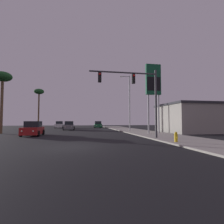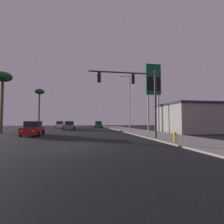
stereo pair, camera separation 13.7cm
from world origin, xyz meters
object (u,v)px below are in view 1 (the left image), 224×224
object	(u,v)px
street_lamp	(129,100)
gas_station_sign	(153,83)
car_red	(33,129)
traffic_light_mast	(138,89)
car_grey	(69,126)
car_green	(98,125)
fire_hydrant	(176,137)
car_white	(60,125)
palm_tree_far	(39,94)
palm_tree_near	(3,80)

from	to	relation	value
street_lamp	gas_station_sign	distance (m)	6.45
car_red	traffic_light_mast	distance (m)	13.00
car_grey	car_red	world-z (taller)	same
car_red	street_lamp	distance (m)	14.92
car_grey	traffic_light_mast	bearing A→B (deg)	110.14
traffic_light_mast	street_lamp	bearing A→B (deg)	78.49
car_green	car_red	distance (m)	25.34
car_red	fire_hydrant	bearing A→B (deg)	141.60
traffic_light_mast	fire_hydrant	world-z (taller)	traffic_light_mast
car_green	traffic_light_mast	xyz separation A→B (m)	(0.91, -29.45, 3.92)
car_green	car_white	size ratio (longest dim) A/B	1.01
palm_tree_far	traffic_light_mast	bearing A→B (deg)	-62.56
palm_tree_far	palm_tree_near	world-z (taller)	palm_tree_far
street_lamp	palm_tree_near	bearing A→B (deg)	-175.13
gas_station_sign	traffic_light_mast	bearing A→B (deg)	-125.54
traffic_light_mast	gas_station_sign	bearing A→B (deg)	54.46
palm_tree_far	street_lamp	bearing A→B (deg)	-45.70
street_lamp	fire_hydrant	size ratio (longest dim) A/B	11.84
street_lamp	gas_station_sign	xyz separation A→B (m)	(1.62, -6.06, 1.50)
fire_hydrant	car_grey	bearing A→B (deg)	112.46
fire_hydrant	street_lamp	bearing A→B (deg)	87.90
palm_tree_far	palm_tree_near	distance (m)	20.04
car_white	palm_tree_far	distance (m)	9.24
traffic_light_mast	palm_tree_near	distance (m)	18.97
car_white	palm_tree_far	size ratio (longest dim) A/B	0.44
car_white	car_red	distance (m)	23.83
gas_station_sign	palm_tree_near	size ratio (longest dim) A/B	1.07
car_grey	traffic_light_mast	size ratio (longest dim) A/B	0.67
car_white	traffic_light_mast	size ratio (longest dim) A/B	0.66
car_grey	gas_station_sign	world-z (taller)	gas_station_sign
car_white	palm_tree_far	world-z (taller)	palm_tree_far
car_green	fire_hydrant	distance (m)	33.01
street_lamp	palm_tree_far	bearing A→B (deg)	134.30
gas_station_sign	fire_hydrant	world-z (taller)	gas_station_sign
gas_station_sign	palm_tree_near	world-z (taller)	gas_station_sign
car_green	car_grey	bearing A→B (deg)	59.54
gas_station_sign	palm_tree_near	bearing A→B (deg)	167.18
car_white	street_lamp	distance (m)	22.82
car_grey	fire_hydrant	xyz separation A→B (m)	(9.33, -22.57, -0.27)
gas_station_sign	street_lamp	bearing A→B (deg)	104.92
traffic_light_mast	palm_tree_far	world-z (taller)	palm_tree_far
car_green	gas_station_sign	size ratio (longest dim) A/B	0.48
gas_station_sign	palm_tree_far	size ratio (longest dim) A/B	0.92
street_lamp	fire_hydrant	world-z (taller)	street_lamp
car_red	fire_hydrant	distance (m)	15.82
car_green	street_lamp	xyz separation A→B (m)	(3.28, -17.80, 4.36)
car_red	palm_tree_near	bearing A→B (deg)	-39.43
traffic_light_mast	fire_hydrant	xyz separation A→B (m)	(1.82, -3.45, -4.19)
car_grey	palm_tree_far	xyz separation A→B (m)	(-8.12, 10.97, 7.72)
palm_tree_near	fire_hydrant	bearing A→B (deg)	-37.48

